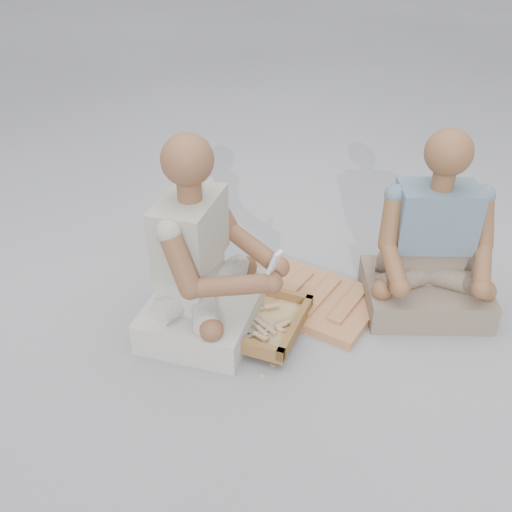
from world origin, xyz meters
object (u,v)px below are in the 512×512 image
at_px(tool_tray, 244,316).
at_px(companion, 431,253).
at_px(craftsman, 202,267).
at_px(carved_panel, 307,297).

bearing_deg(tool_tray, companion, 36.34).
xyz_separation_m(tool_tray, craftsman, (-0.17, -0.04, 0.23)).
bearing_deg(companion, craftsman, 8.91).
height_order(carved_panel, craftsman, craftsman).
bearing_deg(companion, tool_tray, 13.00).
xyz_separation_m(carved_panel, companion, (0.49, 0.20, 0.26)).
relative_size(carved_panel, tool_tray, 1.23).
bearing_deg(tool_tray, carved_panel, 58.94).
distance_m(craftsman, companion, 1.00).
height_order(craftsman, companion, craftsman).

